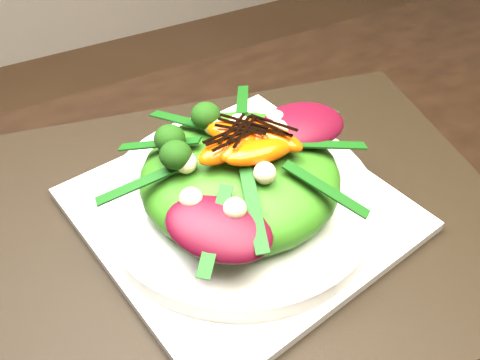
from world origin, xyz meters
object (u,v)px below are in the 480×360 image
salad_bowl (240,199)px  orange_segment (225,129)px  lettuce_mound (240,177)px  plate_base (240,209)px  placemat (240,214)px

salad_bowl → orange_segment: (-0.00, 0.02, 0.07)m
lettuce_mound → orange_segment: bearing=93.2°
plate_base → lettuce_mound: 0.04m
salad_bowl → placemat: bearing=90.0°
placemat → salad_bowl: bearing=-90.0°
plate_base → salad_bowl: (0.00, 0.00, 0.01)m
salad_bowl → lettuce_mound: (0.00, 0.00, 0.03)m
salad_bowl → lettuce_mound: 0.03m
lettuce_mound → plate_base: bearing=-90.0°
plate_base → lettuce_mound: (0.00, 0.00, 0.04)m
orange_segment → placemat: bearing=-86.8°
placemat → lettuce_mound: (0.00, -0.00, 0.05)m
placemat → orange_segment: 0.09m
placemat → orange_segment: size_ratio=8.20×
plate_base → orange_segment: orange_segment is taller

